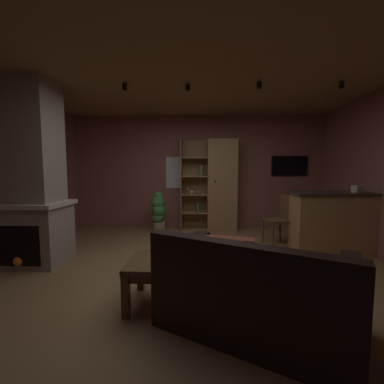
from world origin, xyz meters
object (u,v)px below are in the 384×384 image
dining_chair (281,216)px  stone_fireplace (30,183)px  bookshelf_cabinet (218,186)px  leather_couch (253,295)px  tissue_box (357,189)px  wall_mounted_tv (289,166)px  table_book_0 (158,260)px  kitchen_bar_counter (340,222)px  coffee_table (161,268)px  potted_floor_plant (158,211)px

dining_chair → stone_fireplace: bearing=-164.5°
bookshelf_cabinet → leather_couch: bookshelf_cabinet is taller
tissue_box → dining_chair: tissue_box is taller
dining_chair → tissue_box: bearing=-23.3°
wall_mounted_tv → leather_couch: bearing=-111.8°
table_book_0 → wall_mounted_tv: size_ratio=0.16×
stone_fireplace → kitchen_bar_counter: stone_fireplace is taller
coffee_table → potted_floor_plant: (-0.55, 2.93, 0.11)m
tissue_box → leather_couch: bearing=-134.6°
kitchen_bar_counter → tissue_box: 0.60m
stone_fireplace → dining_chair: bearing=15.5°
tissue_box → table_book_0: bearing=-149.6°
kitchen_bar_counter → leather_couch: 2.81m
stone_fireplace → dining_chair: (3.91, 1.09, -0.65)m
dining_chair → kitchen_bar_counter: bearing=-24.6°
leather_couch → potted_floor_plant: (-1.42, 3.31, 0.18)m
stone_fireplace → potted_floor_plant: stone_fireplace is taller
leather_couch → table_book_0: bearing=158.7°
bookshelf_cabinet → potted_floor_plant: (-1.32, -0.28, -0.53)m
tissue_box → potted_floor_plant: tissue_box is taller
potted_floor_plant → table_book_0: bearing=-79.9°
tissue_box → potted_floor_plant: bearing=160.0°
stone_fireplace → bookshelf_cabinet: size_ratio=1.29×
kitchen_bar_counter → table_book_0: size_ratio=11.95×
kitchen_bar_counter → coffee_table: kitchen_bar_counter is taller
bookshelf_cabinet → tissue_box: bearing=-35.7°
leather_couch → potted_floor_plant: 3.61m
potted_floor_plant → wall_mounted_tv: 3.14m
kitchen_bar_counter → wall_mounted_tv: size_ratio=1.96×
bookshelf_cabinet → table_book_0: bearing=-103.6°
table_book_0 → wall_mounted_tv: wall_mounted_tv is taller
bookshelf_cabinet → tissue_box: bookshelf_cabinet is taller
kitchen_bar_counter → dining_chair: 0.93m
table_book_0 → potted_floor_plant: potted_floor_plant is taller
leather_couch → bookshelf_cabinet: bearing=91.6°
coffee_table → table_book_0: size_ratio=4.98×
bookshelf_cabinet → leather_couch: bearing=-88.4°
stone_fireplace → tissue_box: 5.00m
dining_chair → bookshelf_cabinet: bearing=135.0°
dining_chair → potted_floor_plant: bearing=161.5°
bookshelf_cabinet → tissue_box: size_ratio=16.97×
bookshelf_cabinet → dining_chair: bookshelf_cabinet is taller
kitchen_bar_counter → tissue_box: bearing=-17.4°
dining_chair → potted_floor_plant: (-2.40, 0.80, -0.05)m
table_book_0 → coffee_table: bearing=60.1°
stone_fireplace → kitchen_bar_counter: size_ratio=1.67×
leather_couch → potted_floor_plant: bearing=113.1°
table_book_0 → dining_chair: dining_chair is taller
dining_chair → wall_mounted_tv: (0.54, 1.29, 0.93)m
stone_fireplace → bookshelf_cabinet: 3.57m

